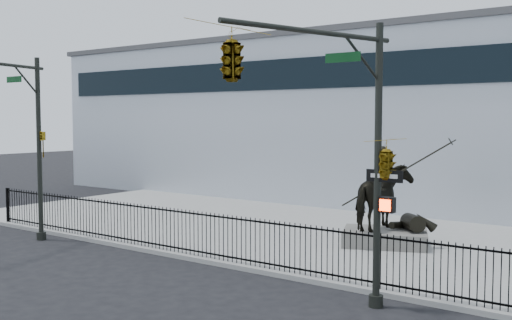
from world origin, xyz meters
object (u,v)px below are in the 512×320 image
Objects in this scene: traffic_signal_left at (23,136)px; traffic_signal_right at (313,111)px; statue_plinth at (385,238)px; equestrian_statue at (387,198)px.

traffic_signal_right is (13.22, -1.38, 0.82)m from traffic_signal_left.
statue_plinth is 0.42× the size of traffic_signal_right.
equestrian_statue reaches higher than statue_plinth.
traffic_signal_left is (-11.20, -7.10, 3.61)m from statue_plinth.
traffic_signal_right is (2.02, -8.48, 4.43)m from statue_plinth.
statue_plinth is 0.42× the size of traffic_signal_left.
statue_plinth is 13.74m from traffic_signal_left.
equestrian_statue is at bearing 103.03° from traffic_signal_right.
traffic_signal_left reaches higher than statue_plinth.
traffic_signal_right is at bearing -98.79° from statue_plinth.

